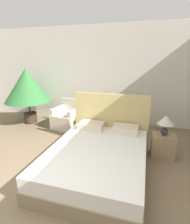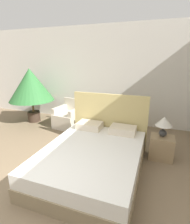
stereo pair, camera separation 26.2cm
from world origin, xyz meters
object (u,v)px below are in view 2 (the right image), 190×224
(potted_palm, at_px, (31,86))
(table_lamp, at_px, (164,123))
(armchair_near_window_left, at_px, (68,118))
(armchair_near_window_right, at_px, (100,122))
(side_table, at_px, (84,122))
(nightstand, at_px, (161,147))
(bed, at_px, (94,156))

(potted_palm, relative_size, table_lamp, 4.08)
(armchair_near_window_left, height_order, table_lamp, table_lamp)
(armchair_near_window_right, relative_size, side_table, 1.90)
(nightstand, bearing_deg, potted_palm, 166.38)
(potted_palm, bearing_deg, bed, -32.76)
(armchair_near_window_left, bearing_deg, potted_palm, -174.29)
(bed, height_order, table_lamp, bed)
(table_lamp, bearing_deg, nightstand, -51.64)
(armchair_near_window_left, bearing_deg, bed, -42.58)
(bed, distance_m, nightstand, 1.41)
(bed, xyz_separation_m, nightstand, (1.15, 0.81, -0.03))
(armchair_near_window_left, distance_m, table_lamp, 2.78)
(armchair_near_window_left, distance_m, nightstand, 2.75)
(bed, bearing_deg, armchair_near_window_left, 130.12)
(table_lamp, height_order, side_table, table_lamp)
(side_table, bearing_deg, armchair_near_window_left, 177.93)
(nightstand, height_order, side_table, nightstand)
(armchair_near_window_left, xyz_separation_m, table_lamp, (2.59, -0.89, 0.49))
(armchair_near_window_right, bearing_deg, bed, -72.51)
(side_table, bearing_deg, bed, -60.80)
(potted_palm, bearing_deg, table_lamp, -13.51)
(potted_palm, bearing_deg, side_table, -1.73)
(bed, xyz_separation_m, side_table, (-0.95, 1.70, -0.06))
(bed, distance_m, potted_palm, 3.36)
(table_lamp, relative_size, side_table, 0.98)
(table_lamp, xyz_separation_m, side_table, (-2.09, 0.88, -0.54))
(potted_palm, height_order, table_lamp, potted_palm)
(side_table, bearing_deg, table_lamp, -22.71)
(bed, bearing_deg, nightstand, 35.30)
(armchair_near_window_left, distance_m, side_table, 0.50)
(potted_palm, height_order, side_table, potted_palm)
(armchair_near_window_left, height_order, side_table, armchair_near_window_left)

